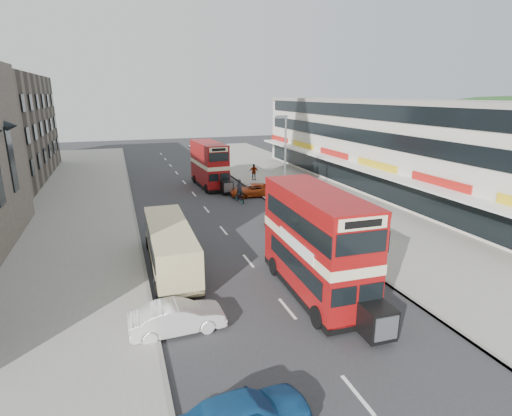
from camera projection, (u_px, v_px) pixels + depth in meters
name	position (u px, v px, depth m)	size (l,w,h in m)	color
ground	(306.00, 331.00, 17.29)	(160.00, 160.00, 0.00)	#28282B
road_surface	(206.00, 209.00, 35.47)	(12.00, 90.00, 0.01)	#28282B
pavement_right	(327.00, 198.00, 39.21)	(12.00, 90.00, 0.15)	gray
pavement_left	(57.00, 222.00, 31.68)	(12.00, 90.00, 0.15)	gray
kerb_left	(135.00, 215.00, 33.53)	(0.20, 90.00, 0.16)	gray
kerb_right	(271.00, 203.00, 37.36)	(0.20, 90.00, 0.16)	gray
commercial_row	(387.00, 145.00, 42.26)	(9.90, 46.20, 9.30)	beige
street_lamp	(284.00, 155.00, 34.39)	(1.00, 0.20, 8.12)	slate
bus_main	(316.00, 243.00, 19.91)	(2.85, 9.46, 5.17)	black
bus_second	(209.00, 164.00, 43.49)	(2.76, 8.57, 4.69)	black
coach	(170.00, 245.00, 23.33)	(2.45, 9.05, 2.39)	black
car_left_front	(177.00, 317.00, 17.12)	(1.41, 4.05, 1.33)	silver
car_right_a	(292.00, 217.00, 31.17)	(1.79, 4.40, 1.28)	maroon
car_right_b	(253.00, 190.00, 39.92)	(2.09, 4.53, 1.26)	#B93E12
pedestrian_near	(331.00, 208.00, 32.13)	(0.68, 0.46, 1.83)	gray
pedestrian_far	(254.00, 172.00, 46.68)	(1.10, 0.46, 1.88)	gray
cyclist	(240.00, 195.00, 37.61)	(0.86, 1.97, 2.21)	gray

